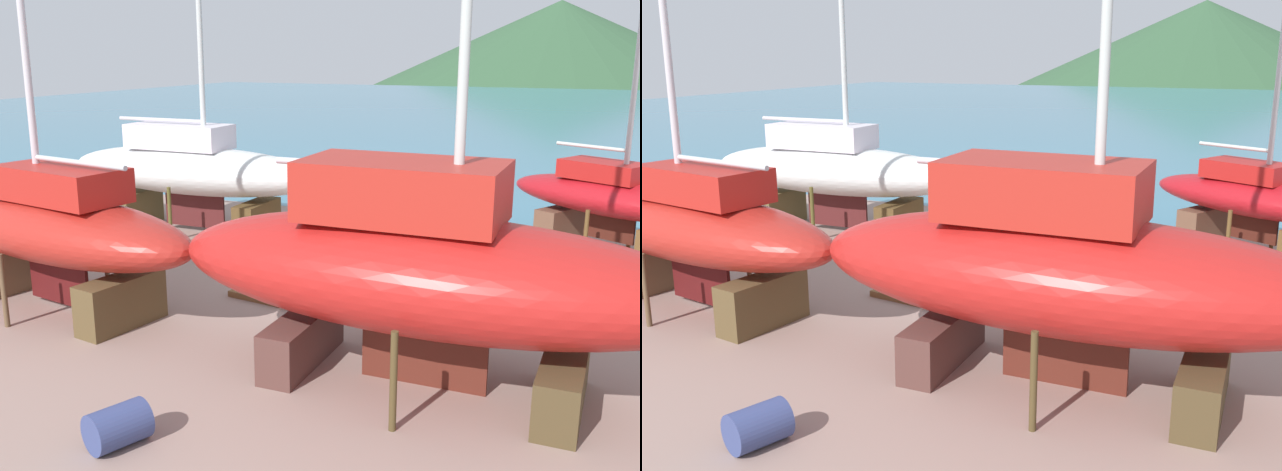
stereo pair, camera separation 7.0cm
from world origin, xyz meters
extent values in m
plane|color=gray|center=(0.00, -3.19, 0.00)|extent=(43.12, 43.12, 0.00)
cube|color=teal|center=(0.00, 55.88, 0.00)|extent=(133.63, 96.56, 0.01)
cone|color=#305435|center=(-13.51, 164.44, 0.00)|extent=(151.98, 151.98, 34.15)
cube|color=brown|center=(-5.48, 2.80, 0.59)|extent=(0.71, 2.06, 1.19)
cube|color=brown|center=(-10.16, 2.77, 0.59)|extent=(0.71, 2.06, 1.19)
cylinder|color=brown|center=(-7.83, 4.20, 0.87)|extent=(0.12, 0.12, 1.74)
cylinder|color=brown|center=(-7.81, 1.37, 0.87)|extent=(0.12, 0.12, 1.74)
ellipsoid|color=silver|center=(-7.82, 2.79, 2.05)|extent=(9.38, 2.62, 1.57)
cube|color=#4B1A1B|center=(-7.82, 2.79, 0.72)|extent=(2.25, 0.09, 1.10)
cube|color=white|center=(-8.29, 2.78, 3.15)|extent=(3.38, 1.56, 0.79)
cylinder|color=#BCB8BF|center=(-8.99, 2.78, 3.66)|extent=(3.28, 0.14, 0.12)
cube|color=#4A3921|center=(4.70, -5.24, 0.48)|extent=(0.71, 2.58, 0.97)
cube|color=#51302B|center=(-0.10, -5.26, 0.48)|extent=(0.71, 2.58, 0.97)
cylinder|color=#4C332A|center=(2.29, -3.48, 0.84)|extent=(0.12, 0.12, 1.69)
cylinder|color=#4A391F|center=(2.31, -7.02, 0.84)|extent=(0.12, 0.12, 1.69)
ellipsoid|color=#B11D1A|center=(2.30, -5.25, 2.10)|extent=(9.61, 3.27, 2.06)
cube|color=#511F16|center=(2.30, -5.25, 0.35)|extent=(2.30, 0.09, 1.44)
cube|color=#AE261C|center=(1.82, -5.25, 3.54)|extent=(3.46, 1.95, 1.03)
cylinder|color=silver|center=(1.10, -5.25, 3.93)|extent=(3.36, 0.14, 0.12)
cube|color=brown|center=(3.51, 5.77, 0.60)|extent=(1.44, 1.86, 1.20)
cylinder|color=brown|center=(5.50, 6.05, 0.79)|extent=(0.12, 0.12, 1.57)
cylinder|color=brown|center=(4.37, 3.95, 0.79)|extent=(0.12, 0.12, 1.57)
ellipsoid|color=#AB141C|center=(4.94, 5.00, 1.78)|extent=(6.75, 4.99, 1.06)
cube|color=#441B12|center=(4.94, 5.00, 0.89)|extent=(1.41, 0.81, 0.74)
cube|color=#AE1B19|center=(4.65, 5.15, 2.52)|extent=(2.68, 2.25, 0.53)
cylinder|color=silver|center=(5.22, 4.84, 6.27)|extent=(0.15, 0.15, 8.03)
cylinder|color=silver|center=(4.22, 5.38, 3.16)|extent=(2.05, 1.17, 0.11)
cube|color=brown|center=(-8.66, -4.43, 0.56)|extent=(1.03, 2.14, 1.12)
cube|color=brown|center=(-4.52, -5.13, 0.56)|extent=(1.03, 2.14, 1.12)
cylinder|color=brown|center=(-6.82, -6.17, 0.83)|extent=(0.12, 0.12, 1.65)
cylinder|color=brown|center=(-6.35, -3.39, 0.83)|extent=(0.12, 0.12, 1.65)
ellipsoid|color=#A9241C|center=(-6.59, -4.78, 1.95)|extent=(8.71, 3.92, 1.52)
cube|color=#491011|center=(-6.59, -4.78, 0.66)|extent=(2.00, 0.41, 1.06)
cube|color=#AF2019|center=(-6.17, -4.85, 3.02)|extent=(3.24, 2.02, 0.76)
cylinder|color=silver|center=(-5.55, -4.96, 3.54)|extent=(2.92, 0.60, 0.12)
cube|color=#3A7C43|center=(-2.06, 4.71, 0.41)|extent=(0.39, 0.32, 0.82)
cube|color=#356D4B|center=(-2.06, 4.71, 1.09)|extent=(0.50, 0.40, 0.55)
sphere|color=#9D6D4F|center=(-2.06, 4.71, 1.48)|extent=(0.22, 0.22, 0.22)
cylinder|color=navy|center=(-1.38, -9.14, 0.33)|extent=(0.94, 1.08, 0.65)
cylinder|color=brown|center=(-1.88, 3.41, 0.45)|extent=(0.73, 0.73, 0.89)
cylinder|color=#562717|center=(-0.34, 2.12, 0.38)|extent=(0.84, 0.84, 0.75)
cube|color=brown|center=(-2.45, -2.53, 0.07)|extent=(1.93, 0.48, 0.15)
cube|color=brown|center=(2.20, 1.88, 0.09)|extent=(1.41, 0.66, 0.17)
camera|label=1|loc=(5.43, -16.96, 5.88)|focal=40.46mm
camera|label=2|loc=(5.49, -16.93, 5.88)|focal=40.46mm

